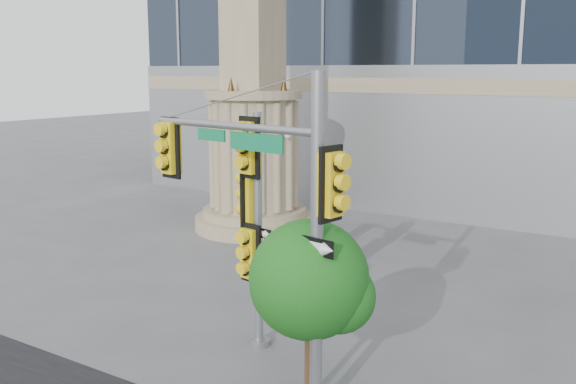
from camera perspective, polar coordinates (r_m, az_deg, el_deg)
The scene contains 5 objects.
ground at distance 13.71m, azimuth -4.53°, elevation -14.29°, with size 120.00×120.00×0.00m, color #545456.
monument at distance 23.23m, azimuth -3.11°, elevation 10.06°, with size 4.40×4.40×16.60m.
main_signal_pole at distance 10.93m, azimuth -1.61°, elevation -0.88°, with size 4.45×1.16×5.79m.
secondary_signal_pole at distance 13.20m, azimuth -3.19°, elevation -1.82°, with size 0.86×0.73×4.97m.
street_tree at distance 11.11m, azimuth 2.10°, elevation -8.22°, with size 2.13×2.08×3.32m.
Camera 1 is at (7.57, -9.85, 5.80)m, focal length 40.00 mm.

